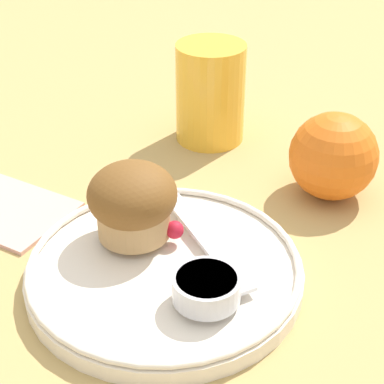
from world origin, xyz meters
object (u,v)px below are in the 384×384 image
at_px(muffin, 130,204).
at_px(orange_fruit, 333,156).
at_px(butter_knife, 195,226).
at_px(juice_glass, 210,93).

xyz_separation_m(muffin, orange_fruit, (0.11, 0.17, -0.01)).
height_order(butter_knife, juice_glass, juice_glass).
bearing_deg(orange_fruit, muffin, -123.08).
bearing_deg(muffin, butter_knife, 41.10).
height_order(muffin, orange_fruit, same).
relative_size(muffin, orange_fruit, 0.88).
bearing_deg(butter_knife, orange_fruit, 97.34).
height_order(orange_fruit, juice_glass, juice_glass).
height_order(muffin, butter_knife, muffin).
xyz_separation_m(muffin, juice_glass, (-0.04, 0.22, 0.00)).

